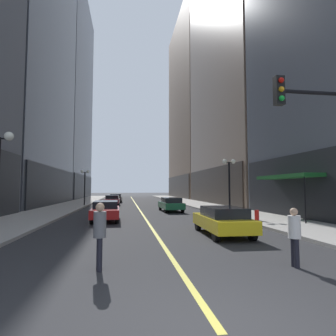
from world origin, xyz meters
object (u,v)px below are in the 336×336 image
object	(u,v)px
car_black	(116,198)
street_lamp_right_mid	(229,174)
car_red	(106,210)
pedestrian_in_grey_suit	(100,231)
fire_hydrant_right	(257,216)
car_yellow	(223,220)
car_maroon	(112,200)
car_green	(171,204)
street_lamp_left_far	(85,180)
pedestrian_in_white_shirt	(294,233)

from	to	relation	value
car_black	street_lamp_right_mid	bearing A→B (deg)	-68.87
car_red	pedestrian_in_grey_suit	bearing A→B (deg)	-86.95
street_lamp_right_mid	fire_hydrant_right	bearing A→B (deg)	-81.72
street_lamp_right_mid	fire_hydrant_right	distance (m)	4.50
car_yellow	car_maroon	distance (m)	24.69
car_black	fire_hydrant_right	size ratio (longest dim) A/B	5.56
car_green	fire_hydrant_right	size ratio (longest dim) A/B	5.91
street_lamp_left_far	fire_hydrant_right	xyz separation A→B (m)	(13.30, -18.66, -2.86)
car_green	pedestrian_in_grey_suit	size ratio (longest dim) A/B	2.63
car_yellow	street_lamp_right_mid	distance (m)	8.85
car_green	street_lamp_left_far	xyz separation A→B (m)	(-9.21, 9.46, 2.54)
pedestrian_in_grey_suit	street_lamp_left_far	size ratio (longest dim) A/B	0.41
pedestrian_in_grey_suit	pedestrian_in_white_shirt	bearing A→B (deg)	-5.14
street_lamp_left_far	fire_hydrant_right	bearing A→B (deg)	-54.52
street_lamp_right_mid	car_maroon	bearing A→B (deg)	120.46
car_yellow	pedestrian_in_grey_suit	size ratio (longest dim) A/B	2.53
pedestrian_in_grey_suit	fire_hydrant_right	size ratio (longest dim) A/B	2.25
street_lamp_left_far	pedestrian_in_white_shirt	bearing A→B (deg)	-71.29
car_green	car_black	xyz separation A→B (m)	(-5.71, 18.32, -0.00)
pedestrian_in_white_shirt	car_green	bearing A→B (deg)	91.30
car_red	pedestrian_in_white_shirt	world-z (taller)	pedestrian_in_white_shirt
car_yellow	car_maroon	bearing A→B (deg)	104.40
street_lamp_left_far	street_lamp_right_mid	bearing A→B (deg)	-49.95
car_red	car_yellow	bearing A→B (deg)	-49.58
pedestrian_in_grey_suit	car_green	bearing A→B (deg)	75.05
car_maroon	pedestrian_in_white_shirt	size ratio (longest dim) A/B	2.58
car_maroon	pedestrian_in_white_shirt	xyz separation A→B (m)	(6.32, -29.35, 0.23)
car_maroon	pedestrian_in_grey_suit	size ratio (longest dim) A/B	2.35
car_green	car_maroon	distance (m)	11.91
car_yellow	car_green	bearing A→B (deg)	91.08
car_maroon	street_lamp_left_far	world-z (taller)	street_lamp_left_far
car_yellow	car_red	world-z (taller)	same
car_yellow	car_red	xyz separation A→B (m)	(-5.82, 6.84, 0.00)
car_black	car_red	bearing A→B (deg)	-89.68
car_red	pedestrian_in_white_shirt	bearing A→B (deg)	-63.95
car_green	car_black	bearing A→B (deg)	107.31
car_black	fire_hydrant_right	xyz separation A→B (m)	(9.80, -27.52, -0.32)
pedestrian_in_white_shirt	car_red	bearing A→B (deg)	116.05
car_red	car_black	world-z (taller)	same
car_green	car_yellow	bearing A→B (deg)	-88.92
car_green	street_lamp_right_mid	world-z (taller)	street_lamp_right_mid
fire_hydrant_right	car_maroon	bearing A→B (deg)	117.04
car_yellow	pedestrian_in_white_shirt	world-z (taller)	pedestrian_in_white_shirt
street_lamp_right_mid	car_red	bearing A→B (deg)	-174.03
pedestrian_in_white_shirt	street_lamp_left_far	size ratio (longest dim) A/B	0.37
pedestrian_in_grey_suit	fire_hydrant_right	bearing A→B (deg)	45.85
car_green	car_maroon	world-z (taller)	same
car_yellow	street_lamp_left_far	xyz separation A→B (m)	(-9.46, 23.02, 2.54)
car_red	car_green	world-z (taller)	same
street_lamp_right_mid	car_green	bearing A→B (deg)	121.96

